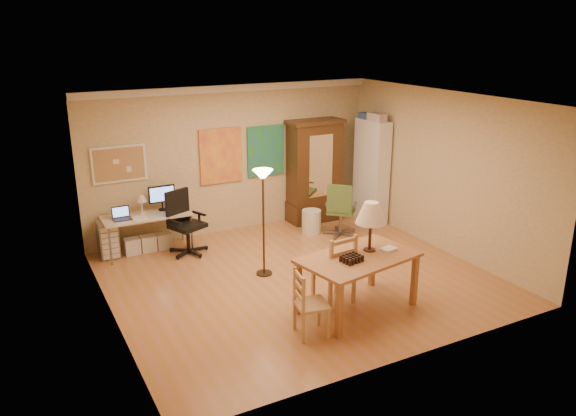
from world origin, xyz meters
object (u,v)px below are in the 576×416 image
computer_desk (149,229)px  office_chair_green (340,221)px  bookshelf (371,172)px  armoire (314,178)px  dining_table (363,244)px  office_chair_black (187,237)px

computer_desk → office_chair_green: 3.41m
bookshelf → office_chair_green: bearing=-155.3°
computer_desk → office_chair_green: size_ratio=1.44×
computer_desk → office_chair_green: (3.29, -0.89, -0.13)m
office_chair_green → armoire: size_ratio=0.51×
office_chair_green → armoire: armoire is taller
office_chair_green → armoire: (0.01, 0.97, 0.60)m
dining_table → office_chair_green: size_ratio=1.68×
dining_table → office_chair_green: (1.26, 2.47, -0.66)m
office_chair_green → bookshelf: (0.98, 0.45, 0.72)m
office_chair_black → office_chair_green: size_ratio=1.07×
computer_desk → office_chair_black: (0.53, -0.38, -0.11)m
computer_desk → bookshelf: 4.33m
dining_table → computer_desk: bearing=121.3°
office_chair_black → armoire: armoire is taller
bookshelf → computer_desk: bearing=174.2°
office_chair_green → dining_table: bearing=-117.0°
armoire → bookshelf: 1.10m
office_chair_green → bookshelf: size_ratio=0.51×
computer_desk → armoire: bearing=1.5°
dining_table → office_chair_green: dining_table is taller
dining_table → computer_desk: 3.96m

